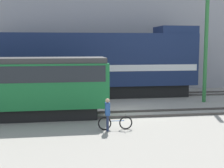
% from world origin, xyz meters
% --- Properties ---
extents(ground_plane, '(120.00, 120.00, 0.00)m').
position_xyz_m(ground_plane, '(0.00, 0.00, 0.00)').
color(ground_plane, gray).
extents(track_near, '(60.00, 1.50, 0.14)m').
position_xyz_m(track_near, '(0.00, -0.82, 0.07)').
color(track_near, '#47423D').
rests_on(track_near, ground).
extents(track_far, '(60.00, 1.51, 0.14)m').
position_xyz_m(track_far, '(0.00, 6.15, 0.07)').
color(track_far, '#47423D').
rests_on(track_far, ground).
extents(building_backdrop, '(49.24, 6.00, 15.14)m').
position_xyz_m(building_backdrop, '(0.00, 12.75, 7.57)').
color(building_backdrop, '#99999E').
rests_on(building_backdrop, ground).
extents(freight_locomotive, '(16.86, 3.04, 5.75)m').
position_xyz_m(freight_locomotive, '(-1.13, 6.15, 2.70)').
color(freight_locomotive, black).
rests_on(freight_locomotive, ground).
extents(streetcar, '(11.07, 2.54, 3.52)m').
position_xyz_m(streetcar, '(-6.57, -0.82, 2.01)').
color(streetcar, black).
rests_on(streetcar, ground).
extents(bicycle, '(1.75, 0.44, 0.74)m').
position_xyz_m(bicycle, '(-1.02, -3.95, 0.34)').
color(bicycle, black).
rests_on(bicycle, ground).
extents(person, '(0.23, 0.36, 1.64)m').
position_xyz_m(person, '(-1.43, -4.10, 0.99)').
color(person, '#232D4C').
rests_on(person, ground).
extents(utility_pole_left, '(0.28, 0.28, 7.90)m').
position_xyz_m(utility_pole_left, '(6.78, 2.66, 3.95)').
color(utility_pole_left, '#2D7238').
rests_on(utility_pole_left, ground).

